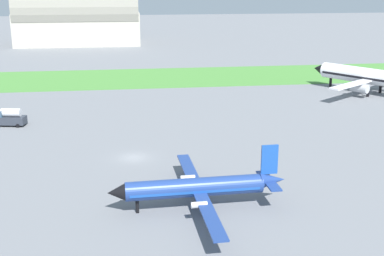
% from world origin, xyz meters
% --- Properties ---
extents(ground_plane, '(600.00, 600.00, 0.00)m').
position_xyz_m(ground_plane, '(0.00, 0.00, 0.00)').
color(ground_plane, slate).
extents(grass_taxiway_strip, '(360.00, 28.00, 0.08)m').
position_xyz_m(grass_taxiway_strip, '(0.00, 63.56, 0.04)').
color(grass_taxiway_strip, '#478438').
rests_on(grass_taxiway_strip, ground_plane).
extents(airplane_foreground_turboprop, '(21.23, 24.82, 7.43)m').
position_xyz_m(airplane_foreground_turboprop, '(7.13, -18.84, 2.72)').
color(airplane_foreground_turboprop, navy).
rests_on(airplane_foreground_turboprop, ground_plane).
extents(airplane_parked_jet_far, '(27.38, 27.61, 11.32)m').
position_xyz_m(airplane_parked_jet_far, '(55.87, 36.70, 4.08)').
color(airplane_parked_jet_far, white).
rests_on(airplane_parked_jet_far, ground_plane).
extents(fuel_truck_near_gate, '(6.83, 3.58, 3.29)m').
position_xyz_m(fuel_truck_near_gate, '(-22.63, 20.62, 1.58)').
color(fuel_truck_near_gate, '#2D333D').
rests_on(fuel_truck_near_gate, ground_plane).
extents(hangar_distant, '(48.36, 27.82, 29.17)m').
position_xyz_m(hangar_distant, '(-18.25, 140.94, 12.61)').
color(hangar_distant, '#B2AD9E').
rests_on(hangar_distant, ground_plane).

